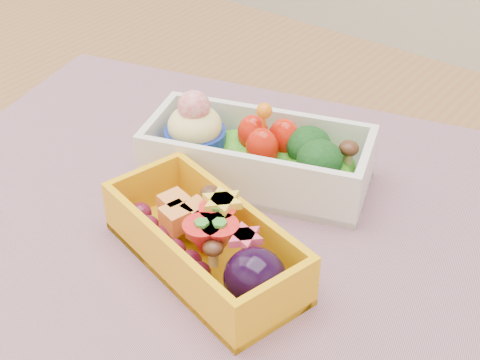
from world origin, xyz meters
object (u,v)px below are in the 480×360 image
Objects in this scene: table at (260,346)px; placemat at (229,218)px; bento_yellow at (207,242)px; bento_white at (256,155)px.

placemat is (-0.05, 0.02, 0.10)m from table.
table is 6.79× the size of bento_yellow.
bento_white is at bearing 103.31° from placemat.
table is at bearing -69.71° from bento_white.
table is 0.13m from bento_yellow.
bento_white reaches higher than bento_yellow.
bento_yellow is (0.04, -0.11, -0.00)m from bento_white.
placemat is 2.72× the size of bento_white.
bento_white is at bearing 122.67° from bento_yellow.
table is 2.15× the size of placemat.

